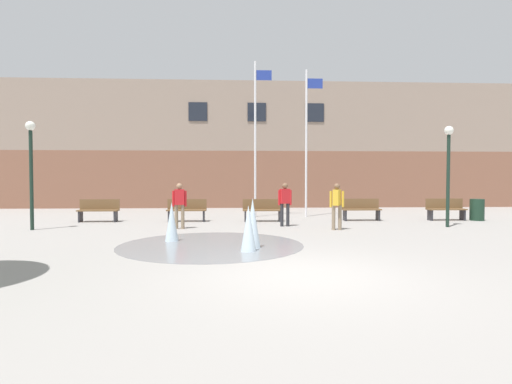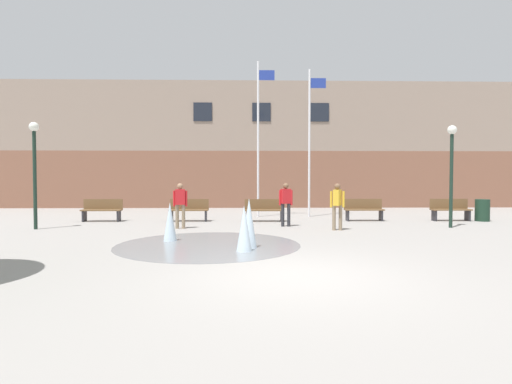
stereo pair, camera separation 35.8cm
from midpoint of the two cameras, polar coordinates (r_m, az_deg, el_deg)
The scene contains 16 objects.
ground_plane at distance 7.38m, azimuth 7.10°, elevation -11.76°, with size 100.00×100.00×0.00m, color gray.
library_building at distance 27.05m, azimuth 0.92°, elevation 6.27°, with size 36.00×6.05×7.62m.
splash_fountain at distance 10.40m, azimuth -4.45°, elevation -5.39°, with size 4.86×4.86×1.26m.
park_bench_far_left at distance 17.48m, azimuth -20.58°, elevation -2.38°, with size 1.60×0.44×0.91m.
park_bench_left_of_flagpoles at distance 16.62m, azimuth -8.95°, elevation -2.50°, with size 1.60×0.44×0.91m.
park_bench_under_left_flagpole at distance 16.36m, azimuth 1.80°, elevation -2.54°, with size 1.60×0.44×0.91m.
park_bench_near_trashcan at distance 17.23m, azimuth 15.72°, elevation -2.39°, with size 1.60×0.44×0.91m.
park_bench_far_right at distance 18.54m, azimuth 26.50°, elevation -2.22°, with size 1.60×0.44×0.91m.
adult_near_bench at distance 14.63m, azimuth 4.98°, elevation -1.29°, with size 0.50×0.31×1.59m.
teen_by_trashcan at distance 13.80m, azimuth 12.27°, elevation -1.51°, with size 0.50×0.39×1.59m.
adult_watching at distance 14.17m, azimuth -10.07°, elevation -1.41°, with size 0.50×0.24×1.59m.
flagpole_left at distance 18.45m, azimuth 0.96°, elevation 8.25°, with size 0.80×0.10×7.10m.
flagpole_right at distance 18.67m, azimuth 8.28°, elevation 7.61°, with size 0.80×0.10×6.75m.
lamp_post_left_lane at distance 15.65m, azimuth -28.52°, elevation 4.18°, with size 0.32×0.32×3.69m.
lamp_post_right_lane at distance 15.90m, azimuth 26.74°, elevation 4.06°, with size 0.32×0.32×3.64m.
trash_can at distance 19.02m, azimuth 30.08°, elevation -2.27°, with size 0.56×0.56×0.90m, color #193323.
Camera 2 is at (-0.88, -7.10, 1.74)m, focal length 28.00 mm.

